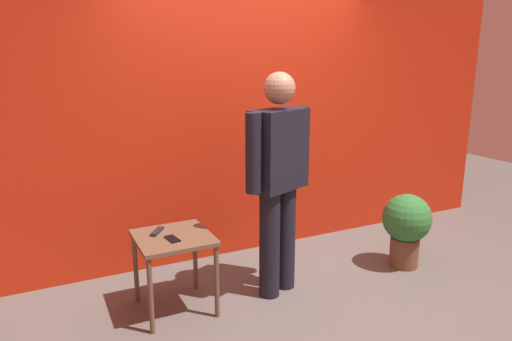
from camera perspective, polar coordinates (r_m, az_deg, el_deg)
name	(u,v)px	position (r m, az deg, el deg)	size (l,w,h in m)	color
ground_plane	(318,309)	(3.75, 7.67, -16.58)	(12.00, 12.00, 0.00)	#59544F
back_wall_red	(244,84)	(4.42, -1.48, 10.58)	(6.09, 0.12, 3.28)	red
standing_person	(278,174)	(3.62, 2.76, -0.43)	(0.69, 0.40, 1.78)	black
side_table	(174,247)	(3.55, -10.09, -9.24)	(0.55, 0.55, 0.60)	brown
cell_phone	(172,239)	(3.45, -10.26, -8.28)	(0.07, 0.14, 0.01)	black
tv_remote	(157,231)	(3.60, -12.07, -7.33)	(0.04, 0.17, 0.02)	black
potted_plant	(406,224)	(4.46, 18.00, -6.31)	(0.44, 0.44, 0.69)	brown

